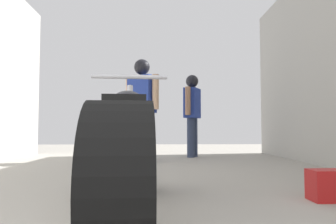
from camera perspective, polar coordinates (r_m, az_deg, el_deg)
ground_plane at (r=3.56m, az=-3.92°, el=-11.93°), size 17.34×17.34×0.00m
motorcycle_maroon_cruiser at (r=2.06m, az=-7.41°, el=-6.70°), size 0.64×2.18×1.01m
mechanic_in_blue at (r=6.52m, az=4.29°, el=0.77°), size 0.39×0.63×1.65m
mechanic_with_helmet at (r=5.55m, az=-4.64°, el=2.12°), size 0.62×0.49×1.76m
red_toolbox at (r=2.83m, az=27.00°, el=-11.42°), size 0.34×0.21×0.24m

